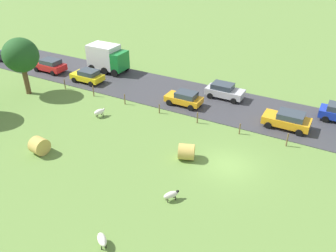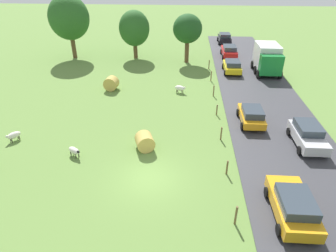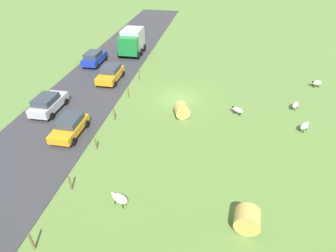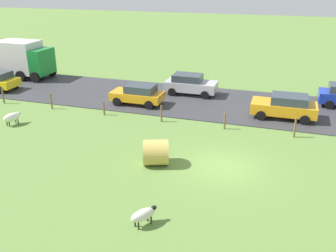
# 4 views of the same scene
# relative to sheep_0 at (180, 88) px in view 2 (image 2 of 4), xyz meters

# --- Properties ---
(ground_plane) EXTENTS (160.00, 160.00, 0.00)m
(ground_plane) POSITION_rel_sheep_0_xyz_m (-1.58, -14.05, -0.53)
(ground_plane) COLOR olive
(road_strip) EXTENTS (8.00, 80.00, 0.06)m
(road_strip) POSITION_rel_sheep_0_xyz_m (8.35, -14.05, -0.50)
(road_strip) COLOR #38383D
(road_strip) RESTS_ON ground_plane
(sheep_0) EXTENTS (1.25, 0.91, 0.81)m
(sheep_0) POSITION_rel_sheep_0_xyz_m (0.00, 0.00, 0.00)
(sheep_0) COLOR white
(sheep_0) RESTS_ON ground_plane
(sheep_2) EXTENTS (1.04, 1.14, 0.73)m
(sheep_2) POSITION_rel_sheep_0_xyz_m (-12.70, -10.22, -0.06)
(sheep_2) COLOR silver
(sheep_2) RESTS_ON ground_plane
(sheep_4) EXTENTS (1.15, 0.98, 0.70)m
(sheep_4) POSITION_rel_sheep_0_xyz_m (-7.27, -11.94, -0.06)
(sheep_4) COLOR silver
(sheep_4) RESTS_ON ground_plane
(hay_bale_0) EXTENTS (1.67, 1.65, 1.32)m
(hay_bale_0) POSITION_rel_sheep_0_xyz_m (-2.30, -10.70, 0.12)
(hay_bale_0) COLOR tan
(hay_bale_0) RESTS_ON ground_plane
(hay_bale_1) EXTENTS (1.57, 1.30, 1.45)m
(hay_bale_1) POSITION_rel_sheep_0_xyz_m (-7.44, 0.35, 0.19)
(hay_bale_1) COLOR tan
(hay_bale_1) RESTS_ON ground_plane
(tree_0) EXTENTS (4.16, 4.16, 6.50)m
(tree_0) POSITION_rel_sheep_0_xyz_m (-6.69, 12.05, 3.56)
(tree_0) COLOR brown
(tree_0) RESTS_ON ground_plane
(tree_1) EXTENTS (3.81, 3.81, 6.32)m
(tree_1) POSITION_rel_sheep_0_xyz_m (0.59, 10.58, 3.89)
(tree_1) COLOR brown
(tree_1) RESTS_ON ground_plane
(tree_2) EXTENTS (5.40, 5.40, 8.42)m
(tree_2) POSITION_rel_sheep_0_xyz_m (-15.42, 11.61, 4.93)
(tree_2) COLOR brown
(tree_2) RESTS_ON ground_plane
(fence_post_0) EXTENTS (0.12, 0.12, 1.25)m
(fence_post_0) POSITION_rel_sheep_0_xyz_m (3.50, -17.47, 0.09)
(fence_post_0) COLOR brown
(fence_post_0) RESTS_ON ground_plane
(fence_post_1) EXTENTS (0.12, 0.12, 1.07)m
(fence_post_1) POSITION_rel_sheep_0_xyz_m (3.50, -13.26, -0.00)
(fence_post_1) COLOR brown
(fence_post_1) RESTS_ON ground_plane
(fence_post_2) EXTENTS (0.12, 0.12, 1.14)m
(fence_post_2) POSITION_rel_sheep_0_xyz_m (3.50, -9.04, 0.04)
(fence_post_2) COLOR brown
(fence_post_2) RESTS_ON ground_plane
(fence_post_3) EXTENTS (0.12, 0.12, 1.01)m
(fence_post_3) POSITION_rel_sheep_0_xyz_m (3.50, -4.83, -0.03)
(fence_post_3) COLOR brown
(fence_post_3) RESTS_ON ground_plane
(fence_post_4) EXTENTS (0.12, 0.12, 1.17)m
(fence_post_4) POSITION_rel_sheep_0_xyz_m (3.50, -0.62, 0.05)
(fence_post_4) COLOR brown
(fence_post_4) RESTS_ON ground_plane
(fence_post_5) EXTENTS (0.12, 0.12, 1.22)m
(fence_post_5) POSITION_rel_sheep_0_xyz_m (3.50, 3.60, 0.08)
(fence_post_5) COLOR brown
(fence_post_5) RESTS_ON ground_plane
(fence_post_6) EXTENTS (0.12, 0.12, 1.19)m
(fence_post_6) POSITION_rel_sheep_0_xyz_m (3.50, 7.81, 0.06)
(fence_post_6) COLOR brown
(fence_post_6) RESTS_ON ground_plane
(truck_0) EXTENTS (2.86, 4.93, 3.39)m
(truck_0) POSITION_rel_sheep_0_xyz_m (10.39, 6.78, 1.33)
(truck_0) COLOR #197F33
(truck_0) RESTS_ON road_strip
(car_0) EXTENTS (2.15, 4.34, 1.65)m
(car_0) POSITION_rel_sheep_0_xyz_m (6.65, 13.25, 0.38)
(car_0) COLOR red
(car_0) RESTS_ON road_strip
(car_1) EXTENTS (2.02, 3.86, 1.49)m
(car_1) POSITION_rel_sheep_0_xyz_m (6.30, -6.27, 0.30)
(car_1) COLOR orange
(car_1) RESTS_ON road_strip
(car_2) EXTENTS (2.08, 4.11, 1.62)m
(car_2) POSITION_rel_sheep_0_xyz_m (9.94, -9.33, 0.37)
(car_2) COLOR #B7B7BC
(car_2) RESTS_ON road_strip
(car_3) EXTENTS (2.12, 3.99, 1.63)m
(car_3) POSITION_rel_sheep_0_xyz_m (6.76, 21.05, 0.37)
(car_3) COLOR black
(car_3) RESTS_ON road_strip
(car_4) EXTENTS (2.18, 4.28, 1.60)m
(car_4) POSITION_rel_sheep_0_xyz_m (6.63, -16.79, 0.36)
(car_4) COLOR orange
(car_4) RESTS_ON road_strip
(car_5) EXTENTS (2.11, 3.96, 1.53)m
(car_5) POSITION_rel_sheep_0_xyz_m (6.26, 6.67, 0.32)
(car_5) COLOR yellow
(car_5) RESTS_ON road_strip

